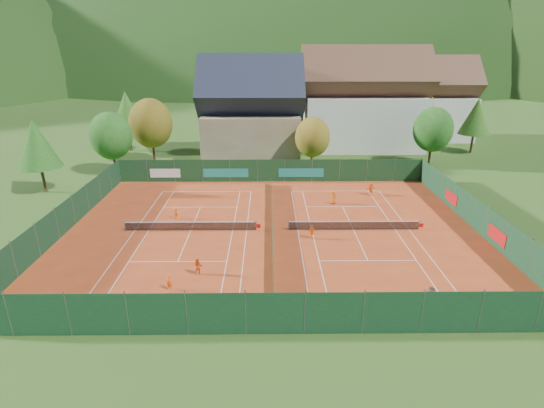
% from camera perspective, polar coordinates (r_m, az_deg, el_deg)
% --- Properties ---
extents(ground, '(600.00, 600.00, 0.00)m').
position_cam_1_polar(ground, '(41.72, 0.03, -3.56)').
color(ground, '#2B4E18').
rests_on(ground, ground).
extents(clay_pad, '(40.00, 32.00, 0.01)m').
position_cam_1_polar(clay_pad, '(41.71, 0.03, -3.53)').
color(clay_pad, '#AA3A19').
rests_on(clay_pad, ground).
extents(court_markings_left, '(11.03, 23.83, 0.00)m').
position_cam_1_polar(court_markings_left, '(42.39, -10.87, -3.50)').
color(court_markings_left, white).
rests_on(court_markings_left, ground).
extents(court_markings_right, '(11.03, 23.83, 0.00)m').
position_cam_1_polar(court_markings_right, '(42.54, 10.89, -3.41)').
color(court_markings_right, white).
rests_on(court_markings_right, ground).
extents(tennis_net_left, '(13.30, 0.10, 1.02)m').
position_cam_1_polar(tennis_net_left, '(42.17, -10.71, -2.89)').
color(tennis_net_left, '#59595B').
rests_on(tennis_net_left, ground).
extents(tennis_net_right, '(13.30, 0.10, 1.02)m').
position_cam_1_polar(tennis_net_right, '(42.38, 11.14, -2.80)').
color(tennis_net_right, '#59595B').
rests_on(tennis_net_right, ground).
extents(court_divider, '(0.03, 28.80, 1.00)m').
position_cam_1_polar(court_divider, '(41.51, 0.03, -2.91)').
color(court_divider, '#153A20').
rests_on(court_divider, ground).
extents(fence_north, '(40.00, 0.10, 3.00)m').
position_cam_1_polar(fence_north, '(56.27, -0.61, 4.48)').
color(fence_north, '#14391C').
rests_on(fence_north, ground).
extents(fence_south, '(40.00, 0.04, 3.00)m').
position_cam_1_polar(fence_south, '(26.98, 0.41, -14.53)').
color(fence_south, '#14381F').
rests_on(fence_south, ground).
extents(fence_west, '(0.04, 32.00, 3.00)m').
position_cam_1_polar(fence_west, '(45.55, -26.03, -1.56)').
color(fence_west, '#13351E').
rests_on(fence_west, ground).
extents(fence_east, '(0.09, 32.00, 3.00)m').
position_cam_1_polar(fence_east, '(45.96, 25.83, -1.36)').
color(fence_east, '#13361E').
rests_on(fence_east, ground).
extents(chalet, '(16.20, 12.00, 16.00)m').
position_cam_1_polar(chalet, '(68.93, -2.79, 11.82)').
color(chalet, tan).
rests_on(chalet, ground).
extents(hotel_block_a, '(21.60, 11.00, 17.25)m').
position_cam_1_polar(hotel_block_a, '(76.49, 12.11, 12.84)').
color(hotel_block_a, silver).
rests_on(hotel_block_a, ground).
extents(hotel_block_b, '(17.28, 10.00, 15.50)m').
position_cam_1_polar(hotel_block_b, '(88.16, 20.09, 12.54)').
color(hotel_block_b, silver).
rests_on(hotel_block_b, ground).
extents(tree_west_front, '(5.72, 5.72, 8.69)m').
position_cam_1_polar(tree_west_front, '(63.05, -20.84, 8.57)').
color(tree_west_front, '#4C2E1B').
rests_on(tree_west_front, ground).
extents(tree_west_mid, '(6.44, 6.44, 9.78)m').
position_cam_1_polar(tree_west_mid, '(67.35, -15.99, 10.39)').
color(tree_west_mid, '#402717').
rests_on(tree_west_mid, ground).
extents(tree_west_back, '(5.60, 5.60, 10.00)m').
position_cam_1_polar(tree_west_back, '(76.54, -18.94, 11.73)').
color(tree_west_back, '#4A301A').
rests_on(tree_west_back, ground).
extents(tree_center, '(5.01, 5.01, 7.60)m').
position_cam_1_polar(tree_center, '(61.67, 5.46, 8.93)').
color(tree_center, '#432618').
rests_on(tree_center, ground).
extents(tree_east_front, '(5.72, 5.72, 8.69)m').
position_cam_1_polar(tree_east_front, '(67.72, 20.84, 9.32)').
color(tree_east_front, '#4A321A').
rests_on(tree_east_front, ground).
extents(tree_east_mid, '(5.04, 5.04, 9.00)m').
position_cam_1_polar(tree_east_mid, '(78.85, 25.76, 10.55)').
color(tree_east_mid, '#442918').
rests_on(tree_east_mid, ground).
extents(tree_west_side, '(5.04, 5.04, 9.00)m').
position_cam_1_polar(tree_west_side, '(58.22, -29.10, 7.11)').
color(tree_west_side, '#49331A').
rests_on(tree_west_side, ground).
extents(tree_east_back, '(7.15, 7.15, 10.86)m').
position_cam_1_polar(tree_east_back, '(83.07, 18.40, 12.40)').
color(tree_east_back, '#432618').
rests_on(tree_east_back, ground).
extents(mountain_backdrop, '(820.00, 530.00, 242.00)m').
position_cam_1_polar(mountain_backdrop, '(278.92, 5.44, 8.69)').
color(mountain_backdrop, black).
rests_on(mountain_backdrop, ground).
extents(ball_hopper, '(0.34, 0.34, 0.80)m').
position_cam_1_polar(ball_hopper, '(33.07, 20.69, -10.77)').
color(ball_hopper, slate).
rests_on(ball_hopper, ground).
extents(loose_ball_0, '(0.07, 0.07, 0.07)m').
position_cam_1_polar(loose_ball_0, '(36.08, -13.68, -8.17)').
color(loose_ball_0, '#CCD833').
rests_on(loose_ball_0, ground).
extents(loose_ball_1, '(0.07, 0.07, 0.07)m').
position_cam_1_polar(loose_ball_1, '(35.27, 12.09, -8.74)').
color(loose_ball_1, '#CCD833').
rests_on(loose_ball_1, ground).
extents(loose_ball_2, '(0.07, 0.07, 0.07)m').
position_cam_1_polar(loose_ball_2, '(47.10, -1.23, -0.61)').
color(loose_ball_2, '#CCD833').
rests_on(loose_ball_2, ground).
extents(loose_ball_3, '(0.07, 0.07, 0.07)m').
position_cam_1_polar(loose_ball_3, '(49.50, -1.56, 0.46)').
color(loose_ball_3, '#CCD833').
rests_on(loose_ball_3, ground).
extents(loose_ball_4, '(0.07, 0.07, 0.07)m').
position_cam_1_polar(loose_ball_4, '(37.82, 11.30, -6.57)').
color(loose_ball_4, '#CCD833').
rests_on(loose_ball_4, ground).
extents(player_left_near, '(0.48, 0.34, 1.22)m').
position_cam_1_polar(player_left_near, '(32.67, -13.63, -10.23)').
color(player_left_near, orange).
rests_on(player_left_near, ground).
extents(player_left_mid, '(0.71, 0.56, 1.44)m').
position_cam_1_polar(player_left_mid, '(34.14, -9.93, -8.30)').
color(player_left_mid, '#DF4F13').
rests_on(player_left_mid, ground).
extents(player_left_far, '(0.91, 0.82, 1.22)m').
position_cam_1_polar(player_left_far, '(45.24, -12.76, -1.26)').
color(player_left_far, orange).
rests_on(player_left_far, ground).
extents(player_right_near, '(0.87, 0.70, 1.38)m').
position_cam_1_polar(player_right_near, '(39.80, 5.36, -3.77)').
color(player_right_near, orange).
rests_on(player_right_near, ground).
extents(player_right_far_a, '(0.82, 0.62, 1.52)m').
position_cam_1_polar(player_right_far_a, '(48.81, 8.23, 0.86)').
color(player_right_far_a, '#CA5C12').
rests_on(player_right_far_a, ground).
extents(player_right_far_b, '(1.50, 1.14, 1.58)m').
position_cam_1_polar(player_right_far_b, '(52.53, 13.13, 1.98)').
color(player_right_far_b, orange).
rests_on(player_right_far_b, ground).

